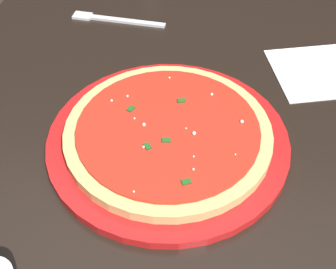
# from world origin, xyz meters

# --- Properties ---
(restaurant_table) EXTENTS (1.02, 0.73, 0.77)m
(restaurant_table) POSITION_xyz_m (0.00, 0.00, 0.61)
(restaurant_table) COLOR black
(restaurant_table) RESTS_ON ground_plane
(serving_plate) EXTENTS (0.35, 0.35, 0.01)m
(serving_plate) POSITION_xyz_m (-0.06, -0.03, 0.78)
(serving_plate) COLOR red
(serving_plate) RESTS_ON restaurant_table
(pizza) EXTENTS (0.30, 0.30, 0.02)m
(pizza) POSITION_xyz_m (-0.06, -0.03, 0.79)
(pizza) COLOR #DBB26B
(pizza) RESTS_ON serving_plate
(napkin_folded_right) EXTENTS (0.18, 0.17, 0.00)m
(napkin_folded_right) POSITION_xyz_m (0.14, -0.26, 0.77)
(napkin_folded_right) COLOR white
(napkin_folded_right) RESTS_ON restaurant_table
(fork) EXTENTS (0.04, 0.19, 0.00)m
(fork) POSITION_xyz_m (0.26, 0.12, 0.77)
(fork) COLOR silver
(fork) RESTS_ON restaurant_table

